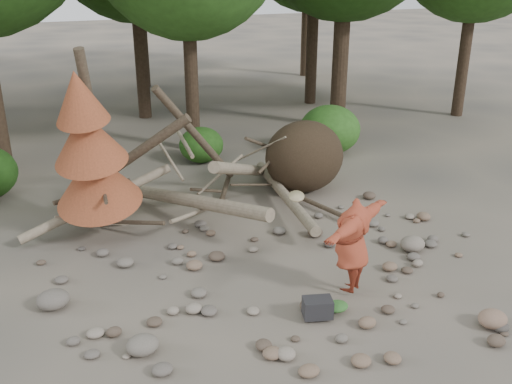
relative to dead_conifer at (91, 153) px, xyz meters
name	(u,v)px	position (x,y,z in m)	size (l,w,h in m)	color
ground	(289,283)	(3.12, -3.37, -2.11)	(120.00, 120.00, 0.00)	#514C44
deadfall_pile	(286,161)	(5.13, 0.87, -1.16)	(8.55, 5.24, 3.30)	#332619
dead_conifer	(91,153)	(0.00, 0.00, 0.00)	(2.06, 2.16, 4.35)	#4C3F30
bush_mid	(201,145)	(3.92, 4.43, -1.55)	(1.40, 1.40, 1.12)	#275719
bush_right	(330,129)	(8.12, 3.63, -1.31)	(2.00, 2.00, 1.60)	#316720
frisbee_thrower	(352,245)	(4.00, -4.15, -1.09)	(2.31, 1.73, 2.02)	#983822
backpack	(317,310)	(3.02, -4.67, -1.94)	(0.51, 0.34, 0.34)	black
cloth_green	(337,309)	(3.44, -4.64, -2.03)	(0.42, 0.35, 0.16)	#2F6327
cloth_orange	(338,308)	(3.49, -4.60, -2.06)	(0.29, 0.24, 0.11)	#C14C21
boulder_front_left	(143,345)	(-0.04, -4.38, -1.95)	(0.53, 0.48, 0.32)	#6F675D
boulder_front_right	(493,319)	(5.69, -6.09, -1.96)	(0.51, 0.46, 0.31)	#856753
boulder_mid_right	(412,244)	(6.21, -3.23, -1.95)	(0.55, 0.50, 0.33)	gray
boulder_mid_left	(53,299)	(-1.24, -2.43, -1.93)	(0.59, 0.53, 0.35)	#655D55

